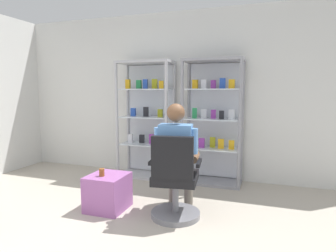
% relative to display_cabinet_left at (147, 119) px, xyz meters
% --- Properties ---
extents(back_wall, '(6.00, 0.10, 2.70)m').
position_rel_display_cabinet_left_xyz_m(back_wall, '(0.55, 0.24, 0.38)').
color(back_wall, silver).
rests_on(back_wall, ground).
extents(display_cabinet_left, '(0.90, 0.45, 1.90)m').
position_rel_display_cabinet_left_xyz_m(display_cabinet_left, '(0.00, 0.00, 0.00)').
color(display_cabinet_left, '#B7B7BC').
rests_on(display_cabinet_left, ground).
extents(display_cabinet_right, '(0.90, 0.45, 1.90)m').
position_rel_display_cabinet_left_xyz_m(display_cabinet_right, '(1.10, -0.00, -0.00)').
color(display_cabinet_right, gray).
rests_on(display_cabinet_right, ground).
extents(office_chair, '(0.60, 0.56, 0.96)m').
position_rel_display_cabinet_left_xyz_m(office_chair, '(0.94, -1.46, -0.57)').
color(office_chair, slate).
rests_on(office_chair, ground).
extents(seated_shopkeeper, '(0.53, 0.60, 1.29)m').
position_rel_display_cabinet_left_xyz_m(seated_shopkeeper, '(0.92, -1.30, -0.25)').
color(seated_shopkeeper, slate).
rests_on(seated_shopkeeper, ground).
extents(storage_crate, '(0.44, 0.46, 0.43)m').
position_rel_display_cabinet_left_xyz_m(storage_crate, '(0.10, -1.47, -0.75)').
color(storage_crate, '#9E599E').
rests_on(storage_crate, ground).
extents(tea_glass, '(0.06, 0.06, 0.09)m').
position_rel_display_cabinet_left_xyz_m(tea_glass, '(0.06, -1.53, -0.49)').
color(tea_glass, brown).
rests_on(tea_glass, storage_crate).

